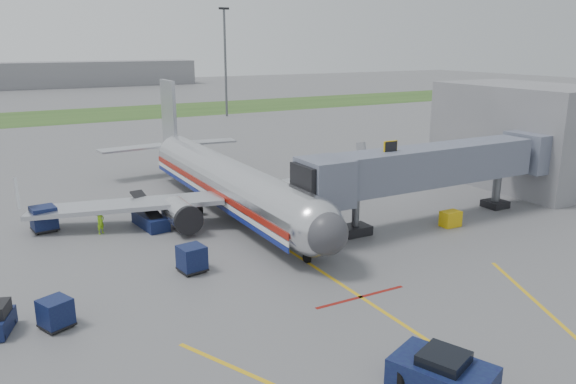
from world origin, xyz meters
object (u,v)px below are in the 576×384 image
pushback_tug (443,375)px  belt_loader (150,219)px  airliner (227,181)px  ramp_worker (100,222)px

pushback_tug → belt_loader: bearing=99.9°
pushback_tug → airliner: bearing=85.4°
pushback_tug → belt_loader: belt_loader is taller
airliner → ramp_worker: 10.91m
ramp_worker → airliner: bearing=-31.5°
belt_loader → ramp_worker: bearing=177.8°
airliner → pushback_tug: airliner is taller
ramp_worker → belt_loader: bearing=-38.0°
belt_loader → ramp_worker: size_ratio=2.68×
airliner → belt_loader: size_ratio=7.16×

